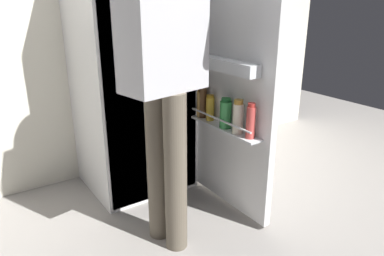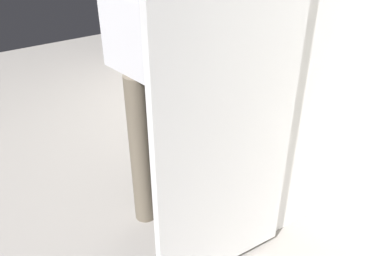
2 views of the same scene
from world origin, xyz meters
TOP-DOWN VIEW (x-y plane):
  - ground_plane at (0.00, 0.00)m, footprint 6.75×6.75m
  - kitchen_wall at (0.00, 0.93)m, footprint 4.40×0.10m
  - refrigerator at (0.03, 0.51)m, footprint 0.74×1.32m
  - person at (-0.16, -0.18)m, footprint 0.65×0.69m

SIDE VIEW (x-z plane):
  - ground_plane at x=0.00m, z-range 0.00..0.00m
  - refrigerator at x=0.03m, z-range 0.00..1.71m
  - person at x=-0.16m, z-range 0.19..1.96m
  - kitchen_wall at x=0.00m, z-range 0.00..2.54m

